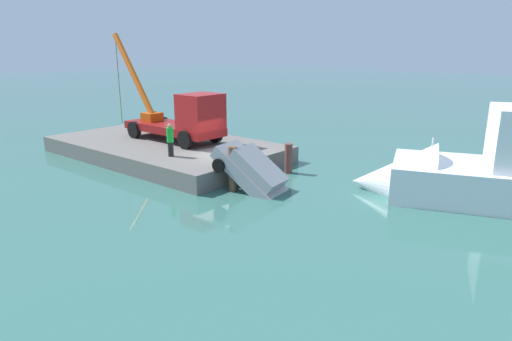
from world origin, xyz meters
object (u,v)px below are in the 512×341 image
Objects in this scene: dock_worker at (170,140)px; salvaged_car at (257,177)px; moored_yacht at (481,185)px; crane_truck at (182,118)px.

dock_worker is 5.30m from salvaged_car.
dock_worker is 0.14× the size of moored_yacht.
dock_worker is 0.41× the size of salvaged_car.
moored_yacht reaches higher than salvaged_car.
salvaged_car is at bearing -148.55° from moored_yacht.
crane_truck reaches higher than moored_yacht.
moored_yacht is at bearing 31.45° from salvaged_car.
moored_yacht is (13.16, 5.48, -1.05)m from dock_worker.
crane_truck is 3.59m from dock_worker.
moored_yacht reaches higher than dock_worker.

